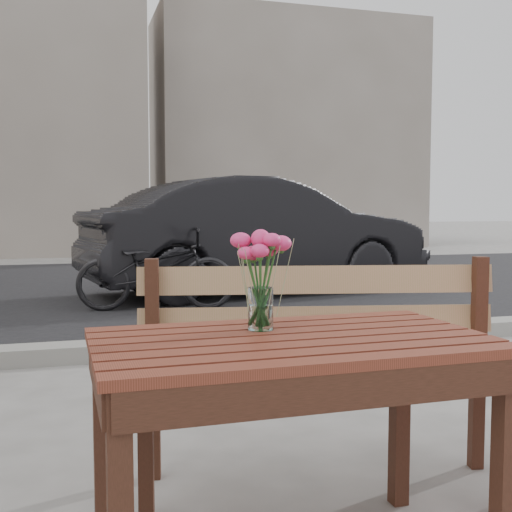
{
  "coord_description": "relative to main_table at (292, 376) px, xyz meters",
  "views": [
    {
      "loc": [
        -0.68,
        -1.56,
        1.07
      ],
      "look_at": [
        -0.13,
        0.33,
        0.92
      ],
      "focal_mm": 45.0,
      "sensor_mm": 36.0,
      "label": 1
    }
  ],
  "objects": [
    {
      "name": "backdrop_buildings",
      "position": [
        0.24,
        14.24,
        3.02
      ],
      "size": [
        15.5,
        4.0,
        8.0
      ],
      "color": "gray",
      "rests_on": "ground"
    },
    {
      "name": "main_vase",
      "position": [
        -0.06,
        0.13,
        0.3
      ],
      "size": [
        0.17,
        0.17,
        0.3
      ],
      "color": "white",
      "rests_on": "main_table"
    },
    {
      "name": "parked_car",
      "position": [
        1.65,
        5.98,
        0.13
      ],
      "size": [
        4.5,
        2.25,
        1.42
      ],
      "primitive_type": "imported",
      "rotation": [
        0.0,
        0.0,
        1.75
      ],
      "color": "black",
      "rests_on": "ground"
    },
    {
      "name": "street",
      "position": [
        0.07,
        4.91,
        -0.55
      ],
      "size": [
        30.0,
        8.12,
        0.12
      ],
      "color": "black",
      "rests_on": "ground"
    },
    {
      "name": "bicycle",
      "position": [
        0.24,
        4.9,
        -0.15
      ],
      "size": [
        1.7,
        0.84,
        0.85
      ],
      "primitive_type": "imported",
      "rotation": [
        0.0,
        0.0,
        1.4
      ],
      "color": "black",
      "rests_on": "ground"
    },
    {
      "name": "main_table",
      "position": [
        0.0,
        0.0,
        0.0
      ],
      "size": [
        1.14,
        0.68,
        0.7
      ],
      "rotation": [
        0.0,
        0.0,
        0.02
      ],
      "color": "#592617",
      "rests_on": "ground"
    },
    {
      "name": "main_bench",
      "position": [
        0.32,
        0.55,
        -0.04
      ],
      "size": [
        1.49,
        0.71,
        0.89
      ],
      "rotation": [
        0.0,
        0.0,
        -0.2
      ],
      "color": "#A48554",
      "rests_on": "ground"
    }
  ]
}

